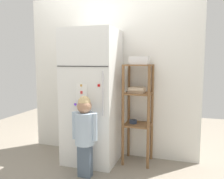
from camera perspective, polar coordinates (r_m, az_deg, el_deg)
The scene contains 6 objects.
ground_plane at distance 3.29m, azimuth -2.26°, elevation -17.06°, with size 6.00×6.00×0.00m, color gray.
kitchen_wall_back at distance 3.34m, azimuth -0.33°, elevation 3.18°, with size 2.46×0.03×2.24m, color silver.
refrigerator at distance 3.12m, azimuth -4.88°, elevation -1.74°, with size 0.67×0.63×1.74m.
child_standing at distance 2.74m, azimuth -6.63°, elevation -9.31°, with size 0.31×0.23×0.95m.
pantry_shelf_unit at distance 3.08m, azimuth 6.23°, elevation -3.29°, with size 0.36×0.34×1.29m.
fruit_bin at distance 3.04m, azimuth 6.82°, elevation 6.81°, with size 0.23×0.19×0.10m.
Camera 1 is at (1.03, -2.82, 1.34)m, focal length 37.82 mm.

